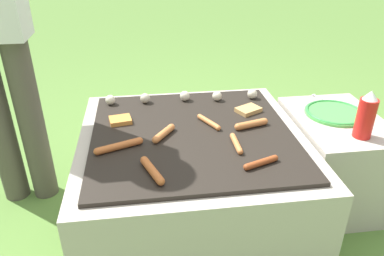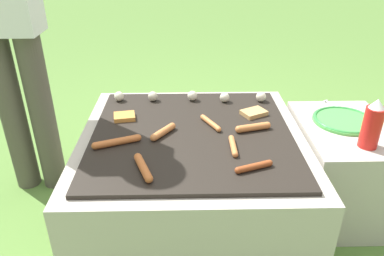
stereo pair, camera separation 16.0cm
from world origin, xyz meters
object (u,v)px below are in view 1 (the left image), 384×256
sausage_front_center (261,162)px  fork_utensil (325,100)px  condiment_bottle (366,116)px  plate_colorful (335,113)px

sausage_front_center → fork_utensil: (0.50, 0.53, -0.01)m
sausage_front_center → condiment_bottle: size_ratio=0.71×
condiment_bottle → sausage_front_center: bearing=-162.4°
condiment_bottle → fork_utensil: size_ratio=1.27×
plate_colorful → fork_utensil: bearing=81.4°
sausage_front_center → fork_utensil: sausage_front_center is taller
plate_colorful → condiment_bottle: size_ratio=1.34×
fork_utensil → condiment_bottle: bearing=-92.1°
condiment_bottle → plate_colorful: bearing=92.7°
fork_utensil → sausage_front_center: bearing=-133.3°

